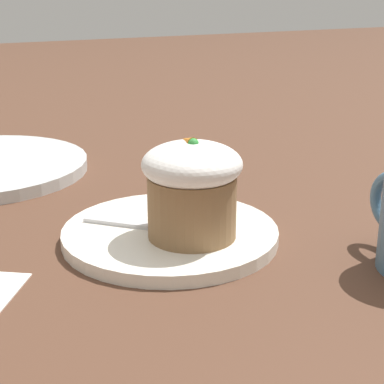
{
  "coord_description": "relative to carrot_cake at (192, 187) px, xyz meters",
  "views": [
    {
      "loc": [
        -0.54,
        0.23,
        0.25
      ],
      "look_at": [
        -0.03,
        -0.01,
        0.06
      ],
      "focal_mm": 60.0,
      "sensor_mm": 36.0,
      "label": 1
    }
  ],
  "objects": [
    {
      "name": "spoon",
      "position": [
        0.02,
        0.01,
        -0.05
      ],
      "size": [
        0.11,
        0.11,
        0.01
      ],
      "color": "silver",
      "rests_on": "dessert_plate"
    },
    {
      "name": "ground_plane",
      "position": [
        0.03,
        0.01,
        -0.06
      ],
      "size": [
        4.0,
        4.0,
        0.0
      ],
      "primitive_type": "plane",
      "color": "#513323"
    },
    {
      "name": "carrot_cake",
      "position": [
        0.0,
        0.0,
        0.0
      ],
      "size": [
        0.09,
        0.09,
        0.1
      ],
      "color": "olive",
      "rests_on": "dessert_plate"
    },
    {
      "name": "dessert_plate",
      "position": [
        0.03,
        0.01,
        -0.06
      ],
      "size": [
        0.21,
        0.21,
        0.01
      ],
      "color": "white",
      "rests_on": "ground_plane"
    }
  ]
}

